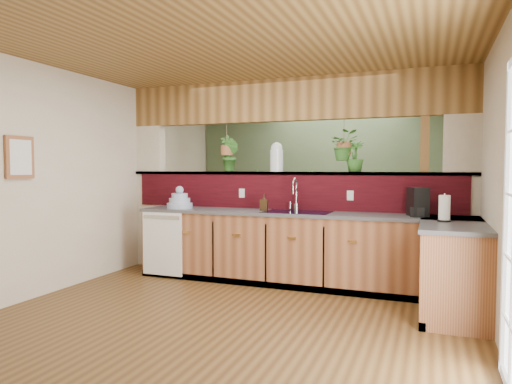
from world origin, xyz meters
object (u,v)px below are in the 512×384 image
at_px(coffee_maker, 418,203).
at_px(paper_towel, 444,209).
at_px(glass_jar, 277,157).
at_px(dish_stack, 180,201).
at_px(shelving_console, 285,221).
at_px(faucet, 295,193).
at_px(soap_dispenser, 264,202).

height_order(coffee_maker, paper_towel, coffee_maker).
bearing_deg(glass_jar, coffee_maker, -11.66).
height_order(coffee_maker, glass_jar, glass_jar).
distance_m(dish_stack, glass_jar, 1.42).
distance_m(glass_jar, shelving_console, 2.24).
relative_size(dish_stack, coffee_maker, 1.07).
relative_size(coffee_maker, shelving_console, 0.23).
distance_m(faucet, paper_towel, 1.83).
bearing_deg(dish_stack, glass_jar, 21.33).
distance_m(dish_stack, coffee_maker, 2.99).
bearing_deg(coffee_maker, dish_stack, 161.88).
relative_size(coffee_maker, glass_jar, 0.83).
bearing_deg(faucet, shelving_console, 110.58).
height_order(soap_dispenser, paper_towel, paper_towel).
bearing_deg(paper_towel, glass_jar, 158.34).
xyz_separation_m(faucet, shelving_console, (-0.79, 2.11, -0.62)).
xyz_separation_m(soap_dispenser, shelving_console, (-0.43, 2.25, -0.51)).
relative_size(faucet, dish_stack, 1.22).
distance_m(dish_stack, shelving_console, 2.53).
xyz_separation_m(dish_stack, glass_jar, (1.20, 0.47, 0.59)).
xyz_separation_m(soap_dispenser, paper_towel, (2.10, -0.46, 0.02)).
bearing_deg(faucet, dish_stack, -170.51).
height_order(faucet, glass_jar, glass_jar).
bearing_deg(coffee_maker, glass_jar, 148.29).
relative_size(faucet, shelving_console, 0.30).
height_order(coffee_maker, shelving_console, coffee_maker).
height_order(dish_stack, glass_jar, glass_jar).
relative_size(soap_dispenser, paper_towel, 0.74).
height_order(dish_stack, paper_towel, dish_stack).
bearing_deg(glass_jar, soap_dispenser, -97.76).
relative_size(glass_jar, shelving_console, 0.28).
height_order(soap_dispenser, shelving_console, soap_dispenser).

